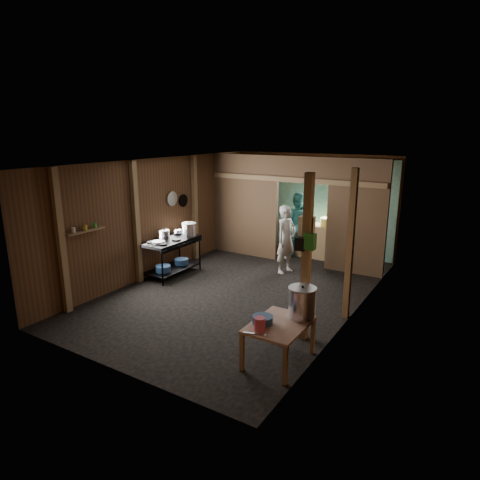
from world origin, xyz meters
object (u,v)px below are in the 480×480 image
Objects in this scene: pink_bucket at (260,324)px; yellow_tub at (328,222)px; prep_table at (279,343)px; stove_pot_large at (189,230)px; cook at (286,239)px; stock_pot at (302,303)px; gas_range at (171,257)px.

yellow_tub reaches higher than pink_bucket.
prep_table is 2.66× the size of yellow_tub.
stove_pot_large is at bearing 140.46° from pink_bucket.
cook is (-1.61, 3.57, 0.48)m from prep_table.
stove_pot_large is at bearing 150.06° from stock_pot.
prep_table is at bearing -116.97° from stock_pot.
stock_pot is 4.92m from yellow_tub.
prep_table is 4.38m from stove_pot_large.
gas_range is 7.79× the size of pink_bucket.
stock_pot is 0.75m from pink_bucket.
stove_pot_large is 0.89× the size of yellow_tub.
stock_pot is at bearing -73.98° from yellow_tub.
cook reaches higher than prep_table.
pink_bucket is at bearing -33.42° from gas_range.
stove_pot_large is 3.50m from yellow_tub.
gas_range is 4.29m from pink_bucket.
gas_range reaches higher than prep_table.
pink_bucket is 5.51m from yellow_tub.
cook reaches higher than gas_range.
gas_range is at bearing 146.58° from pink_bucket.
prep_table is at bearing -140.94° from cook.
cook is (-1.47, 3.89, 0.10)m from pink_bucket.
yellow_tub is at bearing 47.62° from stove_pot_large.
pink_bucket is (3.40, -2.81, -0.30)m from stove_pot_large.
prep_table is 0.51m from pink_bucket.
pink_bucket is (-0.31, -0.67, -0.13)m from stock_pot.
prep_table is 2.10× the size of stock_pot.
cook reaches higher than stock_pot.
yellow_tub is (-1.36, 4.73, 0.15)m from stock_pot.
cook reaches higher than pink_bucket.
stock_pot is (3.72, -2.14, -0.18)m from stove_pot_large.
gas_range is 3.99m from yellow_tub.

